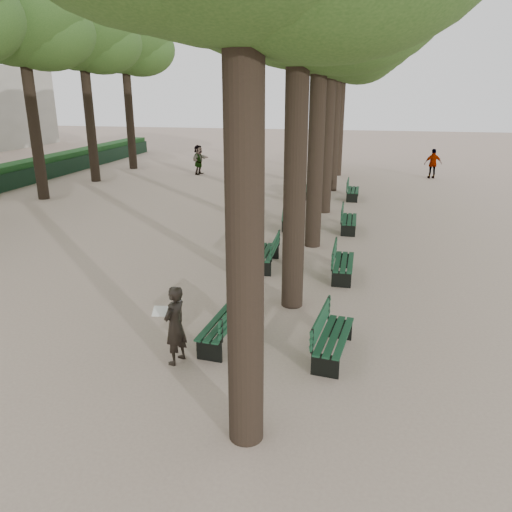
# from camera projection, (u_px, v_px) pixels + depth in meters

# --- Properties ---
(ground) EXTENTS (120.00, 120.00, 0.00)m
(ground) POSITION_uv_depth(u_px,v_px,m) (194.00, 360.00, 9.74)
(ground) COLOR tan
(ground) RESTS_ON ground
(tree_central_3) EXTENTS (6.00, 6.00, 9.95)m
(tree_central_3) POSITION_uv_depth(u_px,v_px,m) (333.00, 17.00, 19.09)
(tree_central_3) COLOR #33261C
(tree_central_3) RESTS_ON ground
(tree_central_4) EXTENTS (6.00, 6.00, 9.95)m
(tree_central_4) POSITION_uv_depth(u_px,v_px,m) (339.00, 31.00, 23.73)
(tree_central_4) COLOR #33261C
(tree_central_4) RESTS_ON ground
(tree_central_5) EXTENTS (6.00, 6.00, 9.95)m
(tree_central_5) POSITION_uv_depth(u_px,v_px,m) (344.00, 41.00, 28.38)
(tree_central_5) COLOR #33261C
(tree_central_5) RESTS_ON ground
(tree_far_3) EXTENTS (6.00, 6.00, 10.45)m
(tree_far_3) POSITION_uv_depth(u_px,v_px,m) (19.00, 14.00, 21.57)
(tree_far_3) COLOR #33261C
(tree_far_3) RESTS_ON ground
(tree_far_4) EXTENTS (6.00, 6.00, 10.45)m
(tree_far_4) POSITION_uv_depth(u_px,v_px,m) (80.00, 27.00, 26.21)
(tree_far_4) COLOR #33261C
(tree_far_4) RESTS_ON ground
(tree_far_5) EXTENTS (6.00, 6.00, 10.45)m
(tree_far_5) POSITION_uv_depth(u_px,v_px,m) (123.00, 36.00, 30.85)
(tree_far_5) COLOR #33261C
(tree_far_5) RESTS_ON ground
(bench_left_0) EXTENTS (0.73, 1.84, 0.92)m
(bench_left_0) POSITION_uv_depth(u_px,v_px,m) (223.00, 330.00, 10.34)
(bench_left_0) COLOR black
(bench_left_0) RESTS_ON ground
(bench_left_1) EXTENTS (0.62, 1.81, 0.92)m
(bench_left_1) POSITION_uv_depth(u_px,v_px,m) (266.00, 258.00, 14.79)
(bench_left_1) COLOR black
(bench_left_1) RESTS_ON ground
(bench_left_2) EXTENTS (0.80, 1.86, 0.92)m
(bench_left_2) POSITION_uv_depth(u_px,v_px,m) (289.00, 220.00, 19.11)
(bench_left_2) COLOR black
(bench_left_2) RESTS_ON ground
(bench_left_3) EXTENTS (0.74, 1.85, 0.92)m
(bench_left_3) POSITION_uv_depth(u_px,v_px,m) (306.00, 192.00, 24.40)
(bench_left_3) COLOR black
(bench_left_3) RESTS_ON ground
(bench_right_0) EXTENTS (0.78, 1.86, 0.92)m
(bench_right_0) POSITION_uv_depth(u_px,v_px,m) (333.00, 344.00, 9.78)
(bench_right_0) COLOR black
(bench_right_0) RESTS_ON ground
(bench_right_1) EXTENTS (0.58, 1.80, 0.92)m
(bench_right_1) POSITION_uv_depth(u_px,v_px,m) (343.00, 268.00, 13.95)
(bench_right_1) COLOR black
(bench_right_1) RESTS_ON ground
(bench_right_2) EXTENTS (0.58, 1.80, 0.92)m
(bench_right_2) POSITION_uv_depth(u_px,v_px,m) (349.00, 224.00, 18.56)
(bench_right_2) COLOR black
(bench_right_2) RESTS_ON ground
(bench_right_3) EXTENTS (0.60, 1.81, 0.92)m
(bench_right_3) POSITION_uv_depth(u_px,v_px,m) (353.00, 194.00, 23.97)
(bench_right_3) COLOR black
(bench_right_3) RESTS_ON ground
(man_with_map) EXTENTS (0.67, 0.69, 1.57)m
(man_with_map) POSITION_uv_depth(u_px,v_px,m) (175.00, 325.00, 9.42)
(man_with_map) COLOR black
(man_with_map) RESTS_ON ground
(pedestrian_c) EXTENTS (1.06, 0.51, 1.73)m
(pedestrian_c) POSITION_uv_depth(u_px,v_px,m) (433.00, 164.00, 29.44)
(pedestrian_c) COLOR #262628
(pedestrian_c) RESTS_ON ground
(pedestrian_d) EXTENTS (0.71, 0.96, 1.83)m
(pedestrian_d) POSITION_uv_depth(u_px,v_px,m) (335.00, 154.00, 33.29)
(pedestrian_d) COLOR #262628
(pedestrian_d) RESTS_ON ground
(pedestrian_e) EXTENTS (0.66, 1.71, 1.80)m
(pedestrian_e) POSITION_uv_depth(u_px,v_px,m) (199.00, 160.00, 30.85)
(pedestrian_e) COLOR #262628
(pedestrian_e) RESTS_ON ground
(pedestrian_b) EXTENTS (0.96, 1.06, 1.70)m
(pedestrian_b) POSITION_uv_depth(u_px,v_px,m) (326.00, 152.00, 35.16)
(pedestrian_b) COLOR #262628
(pedestrian_b) RESTS_ON ground
(pedestrian_a) EXTENTS (0.96, 0.89, 1.91)m
(pedestrian_a) POSITION_uv_depth(u_px,v_px,m) (248.00, 158.00, 31.15)
(pedestrian_a) COLOR #262628
(pedestrian_a) RESTS_ON ground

